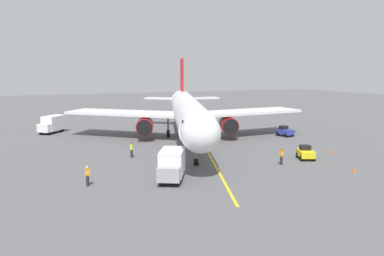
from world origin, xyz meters
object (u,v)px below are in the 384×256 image
object	(u,v)px
box_truck_near_nose	(172,165)
box_truck_portside	(52,124)
airplane	(187,112)
tug_starboard_side	(306,153)
ground_crew_loader	(132,150)
tug_rear_apron	(285,131)
ground_crew_marshaller	(87,176)
ground_crew_wing_walker	(281,156)
safety_cone_nose_left	(355,170)
safety_cone_nose_right	(330,151)

from	to	relation	value
box_truck_near_nose	box_truck_portside	size ratio (longest dim) A/B	1.04
airplane	box_truck_near_nose	world-z (taller)	airplane
box_truck_near_nose	tug_starboard_side	distance (m)	16.16
ground_crew_loader	tug_rear_apron	size ratio (longest dim) A/B	0.68
airplane	tug_starboard_side	world-z (taller)	airplane
ground_crew_marshaller	tug_starboard_side	distance (m)	23.11
ground_crew_marshaller	ground_crew_wing_walker	world-z (taller)	same
ground_crew_wing_walker	tug_starboard_side	xyz separation A→B (m)	(-3.87, -0.97, -0.18)
box_truck_portside	safety_cone_nose_left	size ratio (longest dim) A/B	8.71
box_truck_near_nose	tug_starboard_side	size ratio (longest dim) A/B	1.84
safety_cone_nose_right	airplane	bearing A→B (deg)	-49.51
ground_crew_wing_walker	safety_cone_nose_left	xyz separation A→B (m)	(-4.41, 5.34, -0.61)
airplane	safety_cone_nose_right	xyz separation A→B (m)	(-12.03, 14.09, -3.73)
tug_starboard_side	ground_crew_wing_walker	bearing A→B (deg)	14.08
ground_crew_marshaller	box_truck_near_nose	world-z (taller)	box_truck_near_nose
box_truck_portside	ground_crew_loader	bearing A→B (deg)	108.41
ground_crew_loader	tug_rear_apron	bearing A→B (deg)	-168.61
ground_crew_loader	box_truck_portside	distance (m)	22.29
box_truck_near_nose	tug_rear_apron	bearing A→B (deg)	-147.20
ground_crew_marshaller	tug_starboard_side	world-z (taller)	ground_crew_marshaller
ground_crew_wing_walker	tug_rear_apron	world-z (taller)	ground_crew_wing_walker
ground_crew_loader	safety_cone_nose_left	size ratio (longest dim) A/B	3.11
box_truck_portside	tug_starboard_side	bearing A→B (deg)	129.46
airplane	ground_crew_loader	distance (m)	12.31
ground_crew_loader	box_truck_portside	world-z (taller)	box_truck_portside
airplane	ground_crew_wing_walker	distance (m)	16.93
ground_crew_marshaller	airplane	bearing A→B (deg)	-134.31
box_truck_near_nose	tug_rear_apron	world-z (taller)	box_truck_near_nose
ground_crew_wing_walker	tug_starboard_side	bearing A→B (deg)	-165.92
box_truck_portside	safety_cone_nose_right	bearing A→B (deg)	135.48
box_truck_near_nose	ground_crew_loader	bearing A→B (deg)	-83.90
safety_cone_nose_left	tug_starboard_side	bearing A→B (deg)	-85.07
airplane	ground_crew_loader	world-z (taller)	airplane
box_truck_near_nose	safety_cone_nose_left	world-z (taller)	box_truck_near_nose
ground_crew_wing_walker	safety_cone_nose_left	bearing A→B (deg)	129.55
box_truck_near_nose	box_truck_portside	xyz separation A→B (m)	(8.10, -31.11, 0.00)
ground_crew_loader	tug_rear_apron	world-z (taller)	ground_crew_loader
safety_cone_nose_left	safety_cone_nose_right	bearing A→B (deg)	-117.79
ground_crew_marshaller	safety_cone_nose_right	size ratio (longest dim) A/B	3.11
airplane	ground_crew_marshaller	world-z (taller)	airplane
ground_crew_loader	safety_cone_nose_right	world-z (taller)	ground_crew_loader
box_truck_near_nose	safety_cone_nose_left	size ratio (longest dim) A/B	9.05
ground_crew_marshaller	box_truck_portside	xyz separation A→B (m)	(1.05, -30.02, 0.50)
tug_starboard_side	safety_cone_nose_right	xyz separation A→B (m)	(-4.49, -1.18, -0.43)
ground_crew_wing_walker	box_truck_portside	world-z (taller)	box_truck_portside
airplane	safety_cone_nose_left	xyz separation A→B (m)	(-8.08, 21.57, -3.73)
box_truck_portside	ground_crew_marshaller	bearing A→B (deg)	92.01
box_truck_portside	tug_rear_apron	distance (m)	35.10
safety_cone_nose_left	safety_cone_nose_right	distance (m)	8.46
ground_crew_loader	ground_crew_wing_walker	bearing A→B (deg)	145.34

